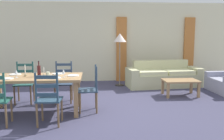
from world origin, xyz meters
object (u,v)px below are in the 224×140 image
object	(u,v)px
dining_table	(35,81)
wine_glass_near_left	(16,72)
dining_chair_near_right	(49,99)
dining_chair_far_right	(64,82)
coffee_cup_primary	(48,74)
standing_lamp	(120,41)
coffee_table	(180,82)
dining_chair_far_left	(25,82)
dining_chair_head_east	(91,89)
wine_bottle	(39,71)
couch	(163,77)
wine_glass_near_right	(64,72)

from	to	relation	value
dining_table	wine_glass_near_left	world-z (taller)	wine_glass_near_left
dining_table	dining_chair_near_right	size ratio (longest dim) A/B	1.98
dining_chair_far_right	coffee_cup_primary	xyz separation A→B (m)	(-0.22, -0.77, 0.32)
wine_glass_near_left	standing_lamp	size ratio (longest dim) A/B	0.10
dining_chair_near_right	coffee_table	bearing A→B (deg)	31.11
dining_chair_far_left	dining_chair_head_east	xyz separation A→B (m)	(1.55, -0.79, 0.00)
dining_table	dining_chair_far_left	bearing A→B (deg)	118.29
dining_chair_near_right	standing_lamp	bearing A→B (deg)	63.47
coffee_cup_primary	dining_chair_near_right	bearing A→B (deg)	-79.67
dining_table	dining_chair_head_east	distance (m)	1.14
dining_chair_far_left	coffee_cup_primary	size ratio (longest dim) A/B	10.67
dining_chair_head_east	wine_glass_near_left	bearing A→B (deg)	-175.11
dining_chair_far_right	wine_bottle	distance (m)	0.96
dining_table	coffee_cup_primary	distance (m)	0.30
wine_bottle	coffee_table	xyz separation A→B (m)	(3.38, 1.10, -0.51)
couch	wine_glass_near_left	bearing A→B (deg)	-146.47
dining_chair_near_right	dining_table	bearing A→B (deg)	118.48
wine_glass_near_right	couch	xyz separation A→B (m)	(2.77, 2.46, -0.57)
dining_table	couch	xyz separation A→B (m)	(3.37, 2.31, -0.37)
standing_lamp	coffee_cup_primary	bearing A→B (deg)	-125.31
dining_table	standing_lamp	xyz separation A→B (m)	(2.03, 2.50, 0.75)
coffee_table	standing_lamp	xyz separation A→B (m)	(-1.44, 1.40, 1.06)
coffee_cup_primary	coffee_table	size ratio (longest dim) A/B	0.10
dining_chair_head_east	wine_glass_near_right	size ratio (longest dim) A/B	5.96
standing_lamp	wine_bottle	bearing A→B (deg)	-127.78
dining_chair_far_right	couch	distance (m)	3.27
dining_chair_near_right	coffee_table	world-z (taller)	dining_chair_near_right
wine_glass_near_left	dining_chair_far_left	bearing A→B (deg)	97.03
dining_table	dining_chair_head_east	size ratio (longest dim) A/B	1.98
wine_bottle	standing_lamp	world-z (taller)	standing_lamp
dining_chair_far_left	coffee_cup_primary	bearing A→B (deg)	-48.23
dining_chair_head_east	wine_glass_near_left	world-z (taller)	dining_chair_head_east
dining_chair_near_right	couch	world-z (taller)	dining_chair_near_right
dining_chair_near_right	wine_glass_near_right	world-z (taller)	dining_chair_near_right
standing_lamp	dining_chair_near_right	bearing A→B (deg)	-116.53
dining_table	coffee_cup_primary	size ratio (longest dim) A/B	21.11
coffee_cup_primary	wine_bottle	bearing A→B (deg)	-177.13
dining_chair_near_right	coffee_table	distance (m)	3.58
wine_glass_near_left	coffee_table	xyz separation A→B (m)	(3.78, 1.23, -0.51)
wine_glass_near_left	wine_bottle	bearing A→B (deg)	17.82
wine_glass_near_right	coffee_cup_primary	distance (m)	0.38
dining_chair_head_east	wine_glass_near_left	size ratio (longest dim) A/B	5.96
dining_chair_far_right	wine_glass_near_left	distance (m)	1.27
dining_chair_far_right	dining_chair_near_right	bearing A→B (deg)	-92.95
dining_table	dining_chair_far_left	distance (m)	0.91
coffee_table	wine_glass_near_left	bearing A→B (deg)	-162.05
dining_chair_head_east	wine_glass_near_right	bearing A→B (deg)	-164.39
couch	wine_glass_near_right	bearing A→B (deg)	-138.33
dining_chair_far_left	wine_glass_near_left	distance (m)	1.00
wine_bottle	coffee_table	bearing A→B (deg)	17.97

